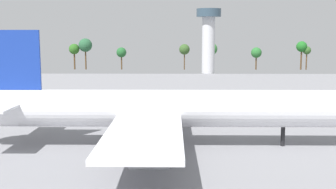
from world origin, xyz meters
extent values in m
plane|color=gray|center=(0.00, 0.00, 0.00)|extent=(262.79, 262.79, 0.00)
cylinder|color=silver|center=(0.00, 0.00, 6.35)|extent=(60.07, 6.15, 6.15)
cube|color=#19389E|center=(-25.23, 0.00, 14.34)|extent=(8.41, 0.50, 9.84)
cube|color=silver|center=(-26.43, 4.91, 7.27)|extent=(5.41, 9.22, 0.36)
cube|color=silver|center=(-3.00, -14.80, 5.42)|extent=(10.21, 25.91, 0.70)
cube|color=silver|center=(-3.00, 14.80, 5.42)|extent=(10.21, 25.91, 0.70)
cylinder|color=gray|center=(-2.00, -10.91, 3.78)|extent=(4.92, 2.58, 2.58)
cylinder|color=gray|center=(-2.00, -20.50, 3.78)|extent=(4.92, 2.58, 2.58)
cylinder|color=gray|center=(-2.00, 10.91, 3.78)|extent=(4.92, 2.58, 2.58)
cylinder|color=gray|center=(-2.00, 20.50, 3.78)|extent=(4.92, 2.58, 2.58)
cylinder|color=black|center=(19.22, 0.00, 1.64)|extent=(0.70, 0.70, 3.27)
cylinder|color=black|center=(-3.00, -3.38, 1.64)|extent=(0.70, 0.70, 3.27)
cylinder|color=black|center=(-3.00, 3.38, 1.64)|extent=(0.70, 0.70, 3.27)
cube|color=#333338|center=(14.04, 34.97, 1.34)|extent=(2.42, 2.51, 1.84)
cube|color=#2D5193|center=(16.33, 33.79, 0.99)|extent=(3.91, 3.28, 1.15)
cylinder|color=black|center=(14.63, 35.86, 0.42)|extent=(0.87, 0.63, 0.84)
cylinder|color=black|center=(13.66, 33.98, 0.42)|extent=(0.87, 0.63, 0.84)
cylinder|color=black|center=(17.46, 34.40, 0.42)|extent=(0.87, 0.63, 0.84)
cylinder|color=black|center=(16.49, 32.52, 0.42)|extent=(0.87, 0.63, 0.84)
cube|color=silver|center=(31.01, 36.17, 1.33)|extent=(2.21, 2.24, 1.67)
cube|color=#232328|center=(33.07, 35.29, 1.05)|extent=(3.26, 2.69, 1.11)
cylinder|color=black|center=(31.39, 37.04, 0.49)|extent=(1.02, 0.64, 0.99)
cylinder|color=black|center=(30.65, 35.29, 0.49)|extent=(1.02, 0.64, 0.99)
cylinder|color=black|center=(33.95, 35.95, 0.49)|extent=(1.02, 0.64, 0.99)
cylinder|color=black|center=(33.21, 34.20, 0.49)|extent=(1.02, 0.64, 0.99)
cylinder|color=silver|center=(17.53, 134.60, 13.35)|extent=(6.10, 6.10, 26.70)
cylinder|color=#334756|center=(17.53, 134.60, 28.59)|extent=(11.58, 11.58, 3.79)
cylinder|color=#51381E|center=(-51.55, 155.79, 4.57)|extent=(0.81, 0.81, 9.15)
sphere|color=#2D6420|center=(-51.55, 155.79, 10.80)|extent=(5.51, 5.51, 5.51)
cylinder|color=#51381E|center=(-45.57, 155.79, 5.35)|extent=(0.76, 0.76, 10.70)
sphere|color=#285B37|center=(-45.57, 155.79, 12.84)|extent=(7.11, 7.11, 7.11)
cylinder|color=#51381E|center=(-26.57, 155.79, 3.73)|extent=(0.71, 0.71, 7.46)
sphere|color=#235F2C|center=(-26.57, 155.79, 9.04)|extent=(5.27, 5.27, 5.27)
cylinder|color=#51381E|center=(6.71, 155.79, 4.49)|extent=(0.57, 0.57, 8.99)
sphere|color=#365827|center=(6.71, 155.79, 10.66)|extent=(5.56, 5.56, 5.56)
cylinder|color=#51381E|center=(20.79, 155.79, 4.44)|extent=(0.53, 0.53, 8.88)
sphere|color=#337335|center=(20.79, 155.79, 10.84)|extent=(6.52, 6.52, 6.52)
cylinder|color=#51381E|center=(44.55, 155.79, 3.64)|extent=(0.72, 0.72, 7.28)
sphere|color=#2A6C2F|center=(44.55, 155.79, 8.96)|extent=(5.58, 5.58, 5.58)
cylinder|color=#51381E|center=(68.18, 155.79, 5.22)|extent=(0.82, 0.82, 10.44)
sphere|color=#1F6922|center=(68.18, 155.79, 12.12)|extent=(5.61, 5.61, 5.61)
cylinder|color=#51381E|center=(70.99, 155.79, 4.43)|extent=(0.66, 0.66, 8.87)
sphere|color=#325C27|center=(70.99, 155.79, 10.15)|extent=(4.28, 4.28, 4.28)
camera|label=1|loc=(0.87, -69.89, 18.56)|focal=45.65mm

